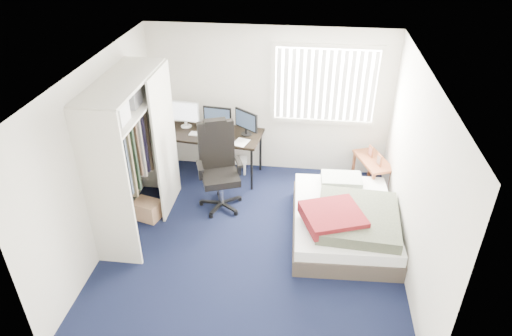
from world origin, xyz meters
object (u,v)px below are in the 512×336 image
object	(u,v)px
office_chair	(219,174)
bed	(345,220)
nightstand	(373,163)
desk	(213,131)

from	to	relation	value
office_chair	bed	world-z (taller)	office_chair
nightstand	bed	size ratio (longest dim) A/B	0.45
nightstand	bed	distance (m)	1.41
desk	nightstand	xyz separation A→B (m)	(2.64, -0.13, -0.35)
office_chair	nightstand	size ratio (longest dim) A/B	1.59
desk	bed	distance (m)	2.65
office_chair	nightstand	bearing A→B (deg)	17.28
desk	office_chair	bearing A→B (deg)	-73.52
office_chair	nightstand	world-z (taller)	office_chair
desk	nightstand	distance (m)	2.67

